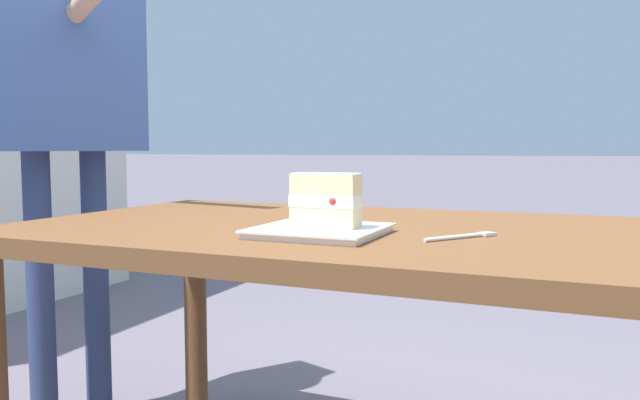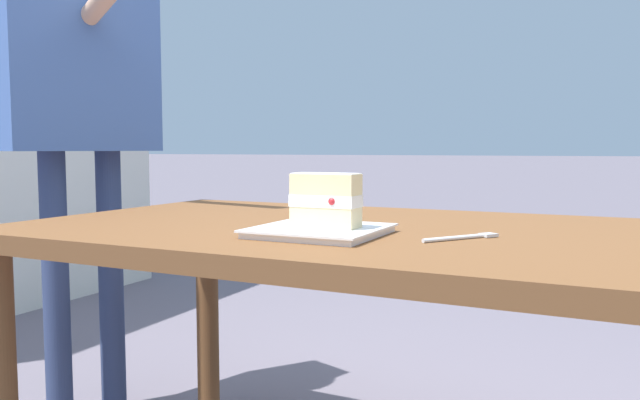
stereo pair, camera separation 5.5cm
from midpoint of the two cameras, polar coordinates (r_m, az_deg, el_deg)
patio_table at (r=1.35m, az=5.23°, el=-6.19°), size 1.49×0.86×0.69m
dessert_plate at (r=1.20m, az=1.32°, el=-2.85°), size 0.24×0.24×0.02m
cake_slice at (r=1.19m, az=1.86°, el=-0.02°), size 0.13×0.07×0.10m
dessert_fork at (r=1.18m, az=14.46°, el=-3.31°), size 0.11×0.15×0.01m
diner_person at (r=2.07m, az=-20.57°, el=11.85°), size 0.64×0.50×1.69m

